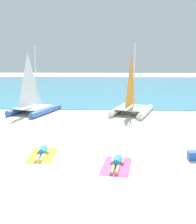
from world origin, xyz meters
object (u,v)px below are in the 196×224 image
(cooler_box, at_px, (194,155))
(sunbather_left, at_px, (42,152))
(sailboat_white, at_px, (132,104))
(sunbather_middle, at_px, (117,162))
(sailboat_blue, at_px, (34,103))
(towel_middle, at_px, (117,166))
(towel_left, at_px, (42,155))

(cooler_box, bearing_deg, sunbather_left, 177.74)
(sailboat_white, distance_m, sunbather_left, 10.10)
(sunbather_middle, height_order, cooler_box, cooler_box)
(sailboat_blue, distance_m, cooler_box, 13.22)
(sunbather_left, xyz_separation_m, towel_middle, (3.28, -1.08, -0.13))
(towel_left, relative_size, towel_middle, 1.00)
(towel_middle, bearing_deg, sailboat_white, 81.50)
(towel_left, bearing_deg, sailboat_blue, 108.43)
(sunbather_left, distance_m, cooler_box, 6.61)
(sailboat_white, bearing_deg, sunbather_middle, -78.78)
(sailboat_white, xyz_separation_m, cooler_box, (1.83, -9.13, -0.62))
(towel_middle, xyz_separation_m, cooler_box, (3.32, 0.82, 0.17))
(towel_middle, relative_size, sunbather_middle, 1.21)
(sunbather_middle, bearing_deg, cooler_box, 21.70)
(sunbather_middle, distance_m, cooler_box, 3.39)
(sailboat_blue, xyz_separation_m, sunbather_left, (2.96, -8.84, -0.65))
(sailboat_blue, relative_size, sailboat_white, 0.97)
(cooler_box, bearing_deg, towel_left, 178.31)
(towel_left, relative_size, sunbather_middle, 1.21)
(sailboat_blue, bearing_deg, sunbather_left, -53.26)
(sunbather_left, xyz_separation_m, sunbather_middle, (3.29, -1.02, 0.00))
(towel_left, bearing_deg, towel_middle, -17.20)
(sailboat_white, distance_m, towel_left, 10.16)
(sunbather_left, bearing_deg, sailboat_blue, 105.02)
(towel_left, xyz_separation_m, sunbather_middle, (3.29, -0.95, 0.13))
(towel_middle, bearing_deg, cooler_box, 13.89)
(sailboat_white, bearing_deg, towel_middle, -78.78)
(towel_left, xyz_separation_m, towel_middle, (3.28, -1.01, 0.00))
(sailboat_blue, xyz_separation_m, cooler_box, (9.57, -9.10, -0.60))
(towel_left, distance_m, sunbather_left, 0.14)
(sailboat_white, xyz_separation_m, towel_middle, (-1.49, -9.95, -0.80))
(towel_left, height_order, sunbather_middle, sunbather_middle)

